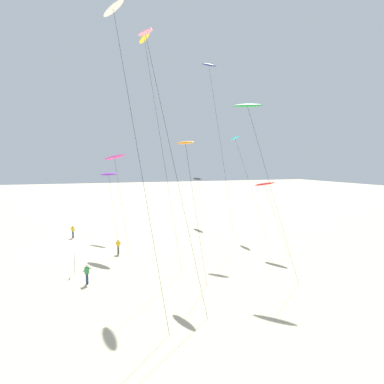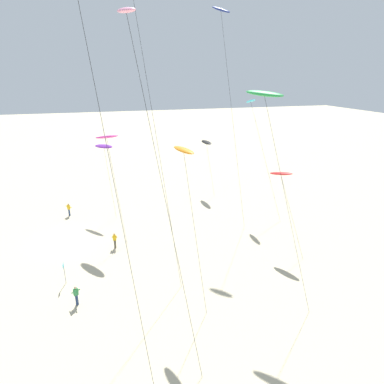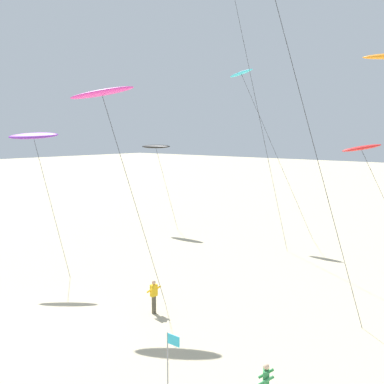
{
  "view_description": "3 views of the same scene",
  "coord_description": "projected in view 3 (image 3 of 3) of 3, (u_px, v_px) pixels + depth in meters",
  "views": [
    {
      "loc": [
        39.7,
        1.12,
        10.2
      ],
      "look_at": [
        1.27,
        14.36,
        6.56
      ],
      "focal_mm": 30.74,
      "sensor_mm": 36.0,
      "label": 1
    },
    {
      "loc": [
        35.01,
        3.93,
        17.1
      ],
      "look_at": [
        2.89,
        13.33,
        5.28
      ],
      "focal_mm": 31.68,
      "sensor_mm": 36.0,
      "label": 2
    },
    {
      "loc": [
        18.34,
        -10.33,
        8.8
      ],
      "look_at": [
        1.42,
        9.75,
        5.41
      ],
      "focal_mm": 43.17,
      "sensor_mm": 36.0,
      "label": 3
    }
  ],
  "objects": [
    {
      "name": "ground_plane",
      "position": [
        28.0,
        330.0,
        20.68
      ],
      "size": [
        260.0,
        260.0,
        0.0
      ],
      "primitive_type": "plane",
      "color": "beige"
    },
    {
      "name": "kite_red",
      "position": [
        362.0,
        148.0,
        31.44
      ],
      "size": [
        4.87,
        2.04,
        8.13
      ],
      "color": "red",
      "rests_on": "ground"
    },
    {
      "name": "kite_black",
      "position": [
        156.0,
        147.0,
        41.73
      ],
      "size": [
        3.77,
        1.18,
        7.8
      ],
      "color": "black",
      "rests_on": "ground"
    },
    {
      "name": "kite_magenta",
      "position": [
        102.0,
        94.0,
        23.79
      ],
      "size": [
        4.99,
        2.79,
        11.32
      ],
      "color": "#D8339E",
      "rests_on": "ground"
    },
    {
      "name": "kite_purple",
      "position": [
        33.0,
        136.0,
        28.01
      ],
      "size": [
        3.71,
        2.58,
        8.95
      ],
      "color": "purple",
      "rests_on": "ground"
    },
    {
      "name": "kite_cyan",
      "position": [
        242.0,
        76.0,
        39.02
      ],
      "size": [
        7.22,
        2.27,
        14.18
      ],
      "color": "#33BFE0",
      "rests_on": "ground"
    },
    {
      "name": "kite_flyer_furthest",
      "position": [
        154.0,
        296.0,
        22.5
      ],
      "size": [
        0.57,
        0.59,
        1.67
      ],
      "color": "#4C4738",
      "rests_on": "ground"
    },
    {
      "name": "marker_flag",
      "position": [
        171.0,
        351.0,
        15.58
      ],
      "size": [
        0.56,
        0.05,
        2.1
      ],
      "color": "gray",
      "rests_on": "ground"
    }
  ]
}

